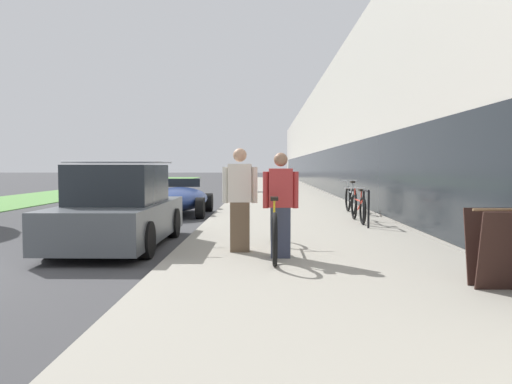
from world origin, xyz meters
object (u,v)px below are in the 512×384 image
(person_rider, at_px, (281,205))
(cruiser_bike_nearest, at_px, (358,207))
(tandem_bicycle, at_px, (273,228))
(sandwich_board_sign, at_px, (497,248))
(vintage_roadster_curbside, at_px, (178,199))
(person_bystander, at_px, (240,200))
(parked_sedan_curbside, at_px, (120,210))
(cruiser_bike_middle, at_px, (351,199))
(bike_rack_hoop, at_px, (366,204))

(person_rider, xyz_separation_m, cruiser_bike_nearest, (2.08, 4.85, -0.44))
(tandem_bicycle, height_order, sandwich_board_sign, tandem_bicycle)
(sandwich_board_sign, height_order, vintage_roadster_curbside, vintage_roadster_curbside)
(vintage_roadster_curbside, bearing_deg, person_rider, -69.28)
(sandwich_board_sign, distance_m, vintage_roadster_curbside, 10.78)
(vintage_roadster_curbside, bearing_deg, cruiser_bike_nearest, -28.90)
(person_bystander, xyz_separation_m, parked_sedan_curbside, (-2.26, 1.08, -0.27))
(parked_sedan_curbside, xyz_separation_m, vintage_roadster_curbside, (0.03, 5.98, -0.19))
(parked_sedan_curbside, bearing_deg, person_rider, -28.94)
(cruiser_bike_middle, relative_size, vintage_roadster_curbside, 0.44)
(person_rider, distance_m, sandwich_board_sign, 3.02)
(sandwich_board_sign, bearing_deg, parked_sedan_curbside, 146.90)
(sandwich_board_sign, bearing_deg, bike_rack_hoop, 93.13)
(person_rider, xyz_separation_m, sandwich_board_sign, (2.38, -1.84, -0.34))
(tandem_bicycle, distance_m, parked_sedan_curbside, 3.06)
(sandwich_board_sign, bearing_deg, cruiser_bike_nearest, 92.58)
(tandem_bicycle, distance_m, sandwich_board_sign, 3.32)
(bike_rack_hoop, height_order, sandwich_board_sign, sandwich_board_sign)
(sandwich_board_sign, bearing_deg, tandem_bicycle, 138.33)
(sandwich_board_sign, relative_size, parked_sedan_curbside, 0.22)
(sandwich_board_sign, xyz_separation_m, vintage_roadster_curbside, (-5.25, 9.42, -0.08))
(cruiser_bike_middle, distance_m, sandwich_board_sign, 9.10)
(cruiser_bike_nearest, bearing_deg, tandem_bicycle, -115.92)
(cruiser_bike_nearest, bearing_deg, cruiser_bike_middle, 84.56)
(tandem_bicycle, bearing_deg, parked_sedan_curbside, 156.23)
(parked_sedan_curbside, bearing_deg, person_bystander, -25.55)
(cruiser_bike_middle, bearing_deg, sandwich_board_sign, -89.55)
(tandem_bicycle, distance_m, cruiser_bike_nearest, 4.98)
(cruiser_bike_nearest, bearing_deg, parked_sedan_curbside, -146.84)
(sandwich_board_sign, relative_size, vintage_roadster_curbside, 0.23)
(vintage_roadster_curbside, bearing_deg, person_bystander, -72.46)
(vintage_roadster_curbside, bearing_deg, sandwich_board_sign, -60.88)
(person_bystander, bearing_deg, tandem_bicycle, -15.69)
(person_bystander, bearing_deg, vintage_roadster_curbside, 107.54)
(bike_rack_hoop, distance_m, sandwich_board_sign, 5.71)
(person_bystander, distance_m, sandwich_board_sign, 3.85)
(person_bystander, bearing_deg, parked_sedan_curbside, 154.45)
(cruiser_bike_middle, distance_m, parked_sedan_curbside, 7.69)
(bike_rack_hoop, bearing_deg, person_bystander, -128.91)
(tandem_bicycle, distance_m, bike_rack_hoop, 4.12)
(person_bystander, distance_m, cruiser_bike_middle, 7.37)
(cruiser_bike_nearest, xyz_separation_m, cruiser_bike_middle, (0.23, 2.41, 0.04))
(person_rider, bearing_deg, cruiser_bike_nearest, 66.82)
(tandem_bicycle, relative_size, person_rider, 1.82)
(sandwich_board_sign, bearing_deg, person_rider, 142.33)
(bike_rack_hoop, bearing_deg, cruiser_bike_nearest, 89.37)
(bike_rack_hoop, relative_size, sandwich_board_sign, 0.94)
(person_rider, relative_size, cruiser_bike_middle, 0.92)
(cruiser_bike_nearest, height_order, sandwich_board_sign, sandwich_board_sign)
(sandwich_board_sign, bearing_deg, cruiser_bike_middle, 90.45)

